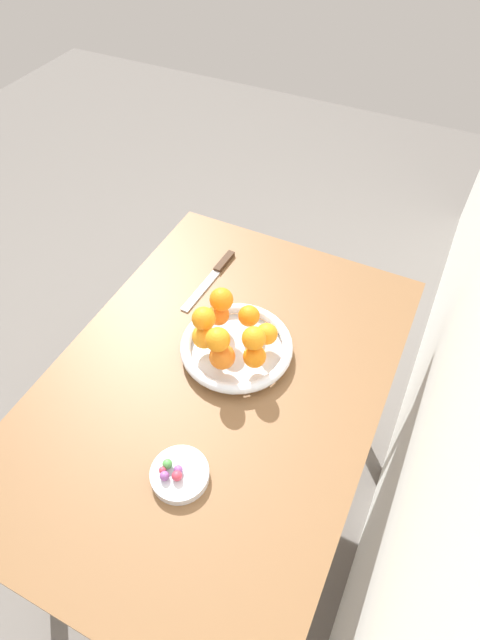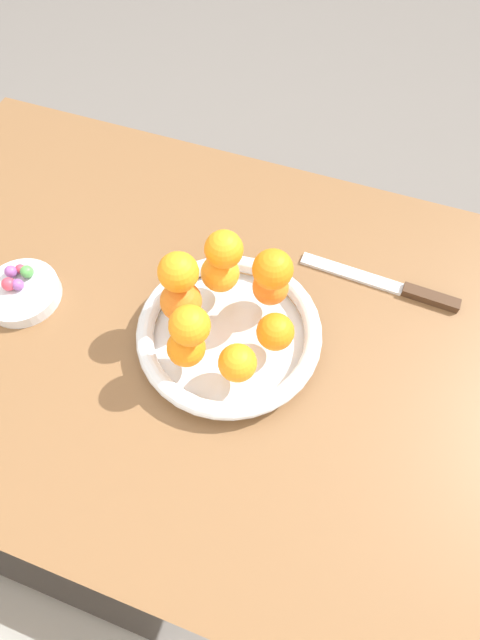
{
  "view_description": "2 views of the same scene",
  "coord_description": "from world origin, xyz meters",
  "px_view_note": "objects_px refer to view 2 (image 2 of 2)",
  "views": [
    {
      "loc": [
        0.57,
        0.34,
        1.72
      ],
      "look_at": [
        -0.12,
        0.01,
        0.84
      ],
      "focal_mm": 28.0,
      "sensor_mm": 36.0,
      "label": 1
    },
    {
      "loc": [
        -0.24,
        0.34,
        1.41
      ],
      "look_at": [
        -0.12,
        0.02,
        0.84
      ],
      "focal_mm": 28.0,
      "sensor_mm": 36.0,
      "label": 2
    }
  ],
  "objects_px": {
    "dining_table": "(178,342)",
    "knife": "(393,286)",
    "orange_3": "(275,332)",
    "orange_6": "(224,249)",
    "candy_ball_1": "(20,269)",
    "orange_9": "(273,269)",
    "orange_2": "(238,363)",
    "candy_dish": "(22,293)",
    "orange_4": "(271,287)",
    "candy_ball_2": "(27,272)",
    "orange_0": "(181,301)",
    "candy_ball_0": "(18,285)",
    "orange_1": "(186,348)",
    "candy_ball_4": "(9,284)",
    "orange_7": "(178,273)",
    "orange_8": "(190,326)",
    "orange_5": "(220,273)",
    "candy_ball_3": "(11,272)",
    "fruit_bowl": "(229,333)"
  },
  "relations": [
    {
      "from": "orange_6",
      "to": "candy_ball_1",
      "type": "xyz_separation_m",
      "value": [
        0.32,
        0.07,
        -0.1
      ]
    },
    {
      "from": "orange_1",
      "to": "orange_8",
      "type": "height_order",
      "value": "orange_8"
    },
    {
      "from": "orange_1",
      "to": "candy_ball_4",
      "type": "height_order",
      "value": "orange_1"
    },
    {
      "from": "orange_4",
      "to": "candy_ball_4",
      "type": "bearing_deg",
      "value": 15.45
    },
    {
      "from": "candy_ball_1",
      "to": "candy_ball_2",
      "type": "distance_m",
      "value": 0.02
    },
    {
      "from": "orange_0",
      "to": "orange_4",
      "type": "relative_size",
      "value": 1.12
    },
    {
      "from": "orange_9",
      "to": "candy_ball_4",
      "type": "relative_size",
      "value": 2.68
    },
    {
      "from": "candy_ball_2",
      "to": "candy_ball_1",
      "type": "bearing_deg",
      "value": -10.66
    },
    {
      "from": "candy_ball_1",
      "to": "orange_7",
      "type": "bearing_deg",
      "value": -177.2
    },
    {
      "from": "orange_7",
      "to": "orange_1",
      "type": "bearing_deg",
      "value": 116.61
    },
    {
      "from": "candy_ball_4",
      "to": "knife",
      "type": "distance_m",
      "value": 0.61
    },
    {
      "from": "candy_ball_1",
      "to": "candy_ball_2",
      "type": "bearing_deg",
      "value": 169.34
    },
    {
      "from": "candy_dish",
      "to": "orange_4",
      "type": "relative_size",
      "value": 2.23
    },
    {
      "from": "candy_ball_1",
      "to": "orange_3",
      "type": "bearing_deg",
      "value": -179.21
    },
    {
      "from": "orange_8",
      "to": "orange_6",
      "type": "bearing_deg",
      "value": -89.79
    },
    {
      "from": "orange_3",
      "to": "orange_6",
      "type": "relative_size",
      "value": 0.97
    },
    {
      "from": "candy_ball_0",
      "to": "candy_ball_3",
      "type": "relative_size",
      "value": 0.94
    },
    {
      "from": "orange_8",
      "to": "knife",
      "type": "relative_size",
      "value": 0.21
    },
    {
      "from": "orange_2",
      "to": "candy_ball_0",
      "type": "distance_m",
      "value": 0.38
    },
    {
      "from": "orange_2",
      "to": "candy_ball_3",
      "type": "distance_m",
      "value": 0.4
    },
    {
      "from": "fruit_bowl",
      "to": "orange_9",
      "type": "height_order",
      "value": "orange_9"
    },
    {
      "from": "dining_table",
      "to": "orange_2",
      "type": "distance_m",
      "value": 0.22
    },
    {
      "from": "orange_5",
      "to": "candy_ball_4",
      "type": "xyz_separation_m",
      "value": [
        0.31,
        0.11,
        -0.04
      ]
    },
    {
      "from": "orange_1",
      "to": "candy_ball_0",
      "type": "height_order",
      "value": "orange_1"
    },
    {
      "from": "orange_2",
      "to": "knife",
      "type": "distance_m",
      "value": 0.31
    },
    {
      "from": "orange_0",
      "to": "knife",
      "type": "xyz_separation_m",
      "value": [
        -0.29,
        -0.18,
        -0.07
      ]
    },
    {
      "from": "dining_table",
      "to": "orange_3",
      "type": "xyz_separation_m",
      "value": [
        -0.17,
        0.01,
        0.16
      ]
    },
    {
      "from": "dining_table",
      "to": "knife",
      "type": "xyz_separation_m",
      "value": [
        -0.32,
        -0.17,
        0.09
      ]
    },
    {
      "from": "orange_5",
      "to": "candy_ball_3",
      "type": "distance_m",
      "value": 0.34
    },
    {
      "from": "fruit_bowl",
      "to": "orange_3",
      "type": "distance_m",
      "value": 0.08
    },
    {
      "from": "orange_1",
      "to": "candy_ball_3",
      "type": "xyz_separation_m",
      "value": [
        0.32,
        -0.05,
        -0.04
      ]
    },
    {
      "from": "orange_5",
      "to": "knife",
      "type": "height_order",
      "value": "orange_5"
    },
    {
      "from": "orange_4",
      "to": "orange_1",
      "type": "bearing_deg",
      "value": 59.69
    },
    {
      "from": "dining_table",
      "to": "orange_8",
      "type": "xyz_separation_m",
      "value": [
        -0.07,
        0.07,
        0.21
      ]
    },
    {
      "from": "candy_ball_0",
      "to": "candy_ball_2",
      "type": "relative_size",
      "value": 0.9
    },
    {
      "from": "orange_9",
      "to": "orange_2",
      "type": "bearing_deg",
      "value": 86.7
    },
    {
      "from": "candy_ball_0",
      "to": "orange_5",
      "type": "bearing_deg",
      "value": -161.37
    },
    {
      "from": "candy_dish",
      "to": "candy_ball_2",
      "type": "xyz_separation_m",
      "value": [
        -0.0,
        -0.03,
        0.02
      ]
    },
    {
      "from": "candy_ball_1",
      "to": "candy_ball_3",
      "type": "distance_m",
      "value": 0.01
    },
    {
      "from": "candy_dish",
      "to": "candy_ball_1",
      "type": "bearing_deg",
      "value": -65.33
    },
    {
      "from": "dining_table",
      "to": "knife",
      "type": "relative_size",
      "value": 4.22
    },
    {
      "from": "orange_0",
      "to": "orange_2",
      "type": "xyz_separation_m",
      "value": [
        -0.11,
        0.06,
        -0.0
      ]
    },
    {
      "from": "orange_0",
      "to": "orange_6",
      "type": "distance_m",
      "value": 0.1
    },
    {
      "from": "orange_3",
      "to": "orange_4",
      "type": "bearing_deg",
      "value": -67.11
    },
    {
      "from": "orange_6",
      "to": "candy_ball_0",
      "type": "bearing_deg",
      "value": 18.5
    },
    {
      "from": "orange_0",
      "to": "candy_ball_0",
      "type": "distance_m",
      "value": 0.27
    },
    {
      "from": "fruit_bowl",
      "to": "orange_2",
      "type": "bearing_deg",
      "value": 119.69
    },
    {
      "from": "orange_6",
      "to": "orange_8",
      "type": "height_order",
      "value": "orange_6"
    },
    {
      "from": "orange_5",
      "to": "orange_9",
      "type": "bearing_deg",
      "value": 175.79
    },
    {
      "from": "candy_ball_4",
      "to": "knife",
      "type": "relative_size",
      "value": 0.08
    }
  ]
}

